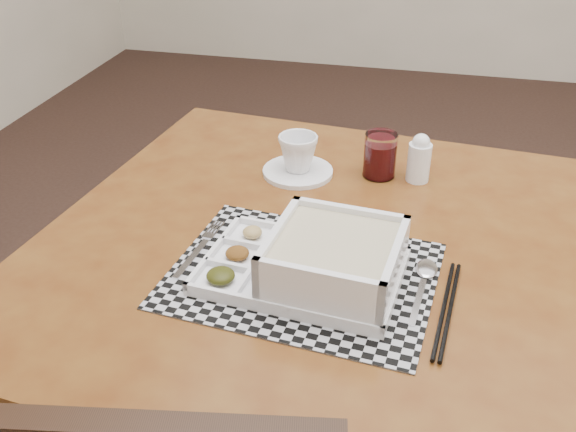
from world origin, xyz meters
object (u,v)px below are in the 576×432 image
object	(u,v)px
cup	(298,153)
creamer_bottle	(419,159)
serving_tray	(325,264)
dining_table	(321,273)
juice_glass	(380,157)

from	to	relation	value
cup	creamer_bottle	size ratio (longest dim) A/B	0.80
creamer_bottle	serving_tray	bearing A→B (deg)	-107.01
dining_table	juice_glass	distance (m)	0.30
dining_table	serving_tray	size ratio (longest dim) A/B	3.20
dining_table	cup	size ratio (longest dim) A/B	12.98
dining_table	serving_tray	world-z (taller)	serving_tray
dining_table	cup	distance (m)	0.29
serving_tray	creamer_bottle	bearing A→B (deg)	72.99
dining_table	creamer_bottle	world-z (taller)	creamer_bottle
cup	juice_glass	distance (m)	0.17
juice_glass	creamer_bottle	distance (m)	0.08
creamer_bottle	juice_glass	bearing A→B (deg)	179.15
juice_glass	creamer_bottle	bearing A→B (deg)	-0.85
serving_tray	juice_glass	distance (m)	0.40
dining_table	juice_glass	size ratio (longest dim) A/B	11.40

